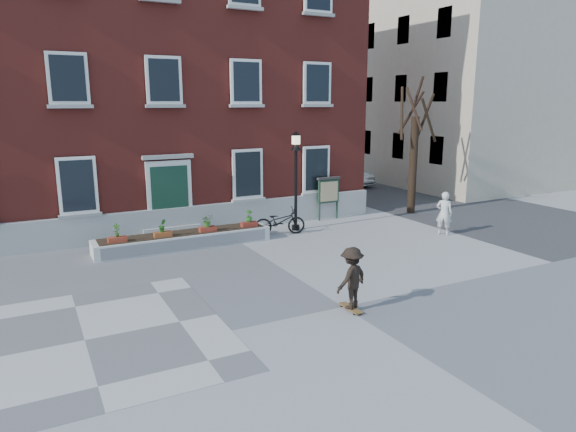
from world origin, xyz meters
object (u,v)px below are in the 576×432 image
parked_car (347,175)px  lamp_post (296,167)px  bicycle (280,221)px  bystander (444,213)px  notice_board (329,191)px  skateboarder (352,278)px

parked_car → lamp_post: bearing=-140.7°
bicycle → bystander: bearing=-103.1°
bystander → notice_board: notice_board is taller
bystander → lamp_post: lamp_post is taller
bicycle → lamp_post: size_ratio=0.51×
bicycle → bystander: size_ratio=1.18×
parked_car → bystander: size_ratio=2.22×
bicycle → skateboarder: size_ratio=1.23×
bicycle → lamp_post: 2.24m
bicycle → lamp_post: (0.90, 0.37, 2.02)m
parked_car → notice_board: (-6.11, -7.62, 0.64)m
parked_car → lamp_post: (-8.26, -8.63, 1.92)m
bicycle → notice_board: (3.06, 1.38, 0.74)m
bystander → notice_board: 5.02m
skateboarder → bicycle: bearing=76.8°
bicycle → parked_car: 12.84m
skateboarder → bystander: bearing=31.6°
lamp_post → skateboarder: lamp_post is taller
bicycle → skateboarder: (-1.75, -7.46, 0.32)m
bystander → notice_board: bearing=-6.8°
bicycle → notice_board: 3.44m
lamp_post → skateboarder: size_ratio=2.43×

